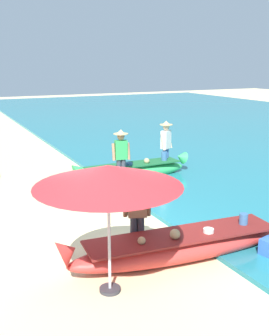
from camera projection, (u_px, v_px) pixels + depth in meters
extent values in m
plane|color=beige|center=(111.00, 243.00, 8.75)|extent=(80.00, 80.00, 0.00)
ellipsoid|color=red|center=(182.00, 247.00, 7.94)|extent=(4.61, 1.20, 0.52)
cone|color=red|center=(68.00, 251.00, 7.07)|extent=(0.47, 0.53, 0.56)
cube|color=maroon|center=(183.00, 235.00, 7.87)|extent=(3.88, 1.16, 0.04)
cylinder|color=#386699|center=(244.00, 219.00, 8.32)|extent=(0.18, 0.18, 0.25)
cylinder|color=silver|center=(209.00, 231.00, 7.93)|extent=(0.21, 0.21, 0.10)
sphere|color=tan|center=(175.00, 234.00, 7.66)|extent=(0.20, 0.20, 0.20)
sphere|color=tan|center=(142.00, 241.00, 7.45)|extent=(0.15, 0.15, 0.15)
ellipsoid|color=#38B760|center=(133.00, 172.00, 13.29)|extent=(3.79, 0.77, 0.54)
cone|color=#38B760|center=(79.00, 169.00, 12.39)|extent=(0.41, 0.43, 0.49)
cone|color=#38B760|center=(181.00, 157.00, 14.02)|extent=(0.41, 0.43, 0.49)
cube|color=#1E6435|center=(133.00, 164.00, 13.22)|extent=(3.18, 0.77, 0.04)
cylinder|color=#386699|center=(164.00, 156.00, 13.65)|extent=(0.20, 0.20, 0.31)
sphere|color=tan|center=(147.00, 161.00, 13.29)|extent=(0.18, 0.18, 0.18)
cylinder|color=#386699|center=(129.00, 164.00, 13.03)|extent=(0.22, 0.22, 0.10)
cylinder|color=#333842|center=(123.00, 173.00, 12.49)|extent=(0.14, 0.14, 0.90)
cylinder|color=#333842|center=(119.00, 174.00, 12.45)|extent=(0.14, 0.14, 0.90)
cube|color=green|center=(121.00, 150.00, 12.28)|extent=(0.39, 0.28, 0.57)
cylinder|color=#9E7051|center=(129.00, 151.00, 12.34)|extent=(0.12, 0.21, 0.52)
cylinder|color=#9E7051|center=(114.00, 152.00, 12.22)|extent=(0.12, 0.21, 0.52)
sphere|color=#9E7051|center=(121.00, 136.00, 12.18)|extent=(0.22, 0.22, 0.22)
cylinder|color=tan|center=(121.00, 134.00, 12.16)|extent=(0.44, 0.44, 0.02)
cone|color=tan|center=(121.00, 131.00, 12.14)|extent=(0.26, 0.26, 0.12)
cylinder|color=#333842|center=(134.00, 236.00, 8.10)|extent=(0.14, 0.14, 0.82)
cylinder|color=#333842|center=(141.00, 235.00, 8.12)|extent=(0.14, 0.14, 0.82)
cube|color=brown|center=(137.00, 203.00, 7.94)|extent=(0.41, 0.33, 0.56)
cylinder|color=brown|center=(125.00, 205.00, 7.95)|extent=(0.15, 0.21, 0.51)
cylinder|color=brown|center=(149.00, 204.00, 7.99)|extent=(0.15, 0.21, 0.51)
sphere|color=brown|center=(137.00, 183.00, 7.84)|extent=(0.22, 0.22, 0.22)
cylinder|color=#3D5BA8|center=(166.00, 161.00, 14.10)|extent=(0.14, 0.14, 0.89)
cylinder|color=#3D5BA8|center=(164.00, 162.00, 13.99)|extent=(0.14, 0.14, 0.89)
cube|color=silver|center=(166.00, 139.00, 13.86)|extent=(0.42, 0.37, 0.61)
cylinder|color=beige|center=(170.00, 140.00, 14.04)|extent=(0.18, 0.22, 0.56)
cylinder|color=beige|center=(163.00, 142.00, 13.67)|extent=(0.18, 0.22, 0.56)
sphere|color=beige|center=(166.00, 127.00, 13.75)|extent=(0.22, 0.22, 0.22)
cylinder|color=tan|center=(166.00, 125.00, 13.73)|extent=(0.44, 0.44, 0.02)
cone|color=tan|center=(166.00, 123.00, 13.71)|extent=(0.26, 0.26, 0.12)
cylinder|color=#B7B7BC|center=(109.00, 231.00, 6.63)|extent=(0.05, 0.05, 2.17)
cone|color=red|center=(108.00, 176.00, 6.40)|extent=(2.38, 2.38, 0.34)
cylinder|color=#333338|center=(110.00, 289.00, 6.89)|extent=(0.36, 0.36, 0.06)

